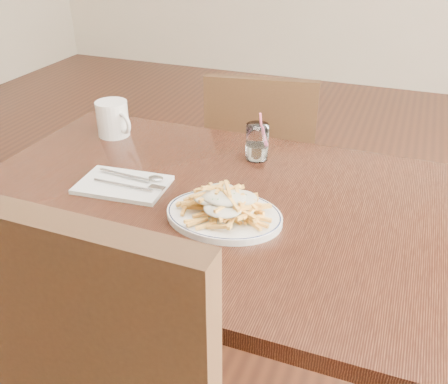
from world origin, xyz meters
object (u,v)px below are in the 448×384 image
at_px(loaded_fries, 224,200).
at_px(water_glass, 257,144).
at_px(fries_plate, 224,215).
at_px(table, 207,222).
at_px(coffee_mug, 113,119).
at_px(chair_far, 261,164).

distance_m(loaded_fries, water_glass, 0.33).
distance_m(fries_plate, loaded_fries, 0.04).
bearing_deg(table, water_glass, 78.00).
bearing_deg(loaded_fries, table, 133.50).
bearing_deg(fries_plate, coffee_mug, 146.24).
bearing_deg(loaded_fries, fries_plate, 0.00).
height_order(loaded_fries, coffee_mug, coffee_mug).
distance_m(table, coffee_mug, 0.50).
distance_m(loaded_fries, coffee_mug, 0.59).
bearing_deg(fries_plate, water_glass, 94.74).
relative_size(fries_plate, water_glass, 1.97).
relative_size(table, water_glass, 8.64).
xyz_separation_m(table, loaded_fries, (0.08, -0.08, 0.13)).
xyz_separation_m(table, fries_plate, (0.08, -0.08, 0.09)).
xyz_separation_m(table, chair_far, (-0.07, 0.72, -0.18)).
xyz_separation_m(chair_far, coffee_mug, (-0.34, -0.48, 0.31)).
bearing_deg(loaded_fries, coffee_mug, 146.24).
xyz_separation_m(chair_far, water_glass, (0.12, -0.48, 0.31)).
bearing_deg(fries_plate, chair_far, 100.71).
distance_m(table, loaded_fries, 0.17).
relative_size(chair_far, loaded_fries, 3.92).
bearing_deg(chair_far, table, -84.20).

